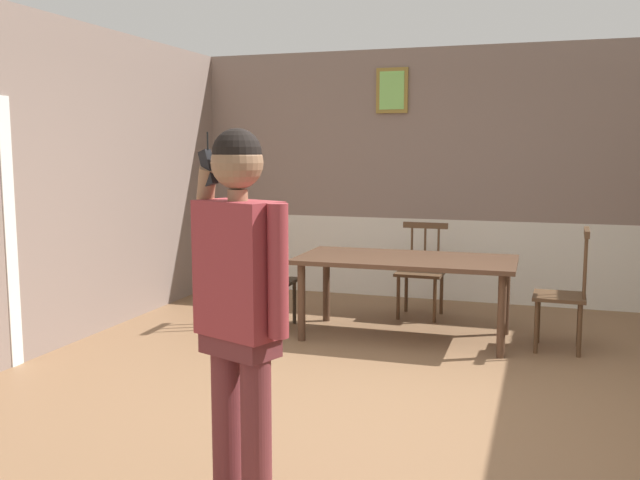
{
  "coord_description": "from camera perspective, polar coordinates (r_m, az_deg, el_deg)",
  "views": [
    {
      "loc": [
        1.01,
        -4.42,
        1.69
      ],
      "look_at": [
        -0.23,
        -0.62,
        1.18
      ],
      "focal_mm": 39.13,
      "sensor_mm": 36.0,
      "label": 1
    }
  ],
  "objects": [
    {
      "name": "dining_table",
      "position": [
        6.3,
        7.04,
        -2.12
      ],
      "size": [
        1.94,
        0.98,
        0.74
      ],
      "rotation": [
        0.0,
        0.0,
        0.01
      ],
      "color": "#4C3323",
      "rests_on": "ground_plane"
    },
    {
      "name": "chair_near_window",
      "position": [
        6.24,
        19.36,
        -4.13
      ],
      "size": [
        0.44,
        0.44,
        1.05
      ],
      "rotation": [
        0.0,
        0.0,
        1.54
      ],
      "color": "#513823",
      "rests_on": "ground_plane"
    },
    {
      "name": "ground_plane",
      "position": [
        4.84,
        5.0,
        -13.12
      ],
      "size": [
        7.6,
        7.6,
        0.0
      ],
      "primitive_type": "plane",
      "color": "#846042"
    },
    {
      "name": "room_back_partition",
      "position": [
        7.95,
        10.77,
        4.83
      ],
      "size": [
        5.98,
        0.17,
        2.81
      ],
      "color": "gray",
      "rests_on": "ground_plane"
    },
    {
      "name": "chair_at_table_head",
      "position": [
        7.18,
        8.29,
        -2.49
      ],
      "size": [
        0.47,
        0.47,
        0.95
      ],
      "rotation": [
        0.0,
        0.0,
        3.12
      ],
      "color": "#513823",
      "rests_on": "ground_plane"
    },
    {
      "name": "chair_by_doorway",
      "position": [
        6.71,
        -4.46,
        -3.02
      ],
      "size": [
        0.47,
        0.47,
        1.06
      ],
      "rotation": [
        0.0,
        0.0,
        4.74
      ],
      "color": "#2D2319",
      "rests_on": "ground_plane"
    },
    {
      "name": "room_left_partition",
      "position": [
        5.97,
        -24.09,
        3.96
      ],
      "size": [
        0.13,
        6.9,
        2.81
      ],
      "color": "gray",
      "rests_on": "ground_plane"
    },
    {
      "name": "person_figure",
      "position": [
        3.16,
        -6.54,
        -4.59
      ],
      "size": [
        0.52,
        0.34,
        1.79
      ],
      "rotation": [
        0.0,
        0.0,
        2.77
      ],
      "color": "brown",
      "rests_on": "ground_plane"
    }
  ]
}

